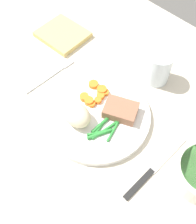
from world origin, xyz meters
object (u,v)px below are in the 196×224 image
Objects in this scene: meat_portion at (121,110)px; fork at (50,76)px; knife at (154,168)px; napkin at (63,34)px; water_glass at (158,69)px; dinner_plate at (98,116)px.

fork is at bearing -168.83° from meat_portion.
napkin is (-47.13, 13.20, 0.57)cm from knife.
water_glass is (-1.62, 16.05, 1.01)cm from meat_portion.
dinner_plate is 1.60× the size of fork.
meat_portion is 0.48× the size of fork.
napkin is at bearing 168.04° from knife.
fork is 37.19cm from knife.
knife is at bearing -0.89° from dinner_plate.
meat_portion reaches higher than dinner_plate.
meat_portion is 0.57× the size of napkin.
dinner_plate is 3.36× the size of meat_portion.
water_glass is at bearing 13.36° from napkin.
napkin is at bearing 164.91° from meat_portion.
water_glass reaches higher than dinner_plate.
meat_portion is 0.89× the size of water_glass.
fork is at bearing -176.36° from knife.
napkin reaches higher than fork.
knife is at bearing -2.74° from fork.
fork is 0.81× the size of knife.
water_glass reaches higher than meat_portion.
dinner_plate is at bearing -1.92° from fork.
water_glass is 0.64× the size of napkin.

